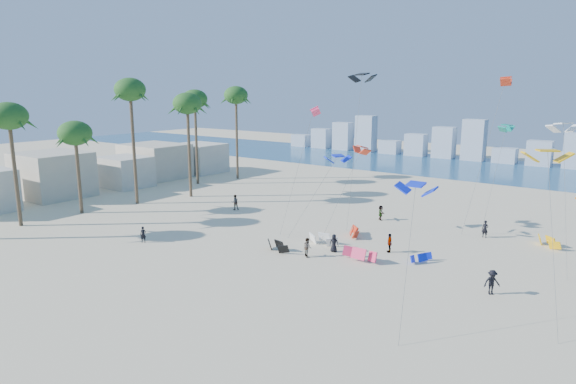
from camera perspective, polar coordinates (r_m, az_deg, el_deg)
The scene contains 10 objects.
ground at distance 40.45m, azimuth -17.46°, elevation -9.47°, with size 220.00×220.00×0.00m, color beige.
ocean at distance 99.67m, azimuth 18.19°, elevation 2.94°, with size 220.00×220.00×0.00m, color navy.
kitesurfer_near at distance 48.94m, azimuth -16.45°, elevation -4.75°, with size 0.56×0.37×1.54m, color black.
kitesurfer_mid at distance 43.09m, azimuth 2.27°, elevation -6.41°, with size 0.82×0.64×1.68m, color gray.
kitesurfers_far at distance 48.38m, azimuth 9.16°, elevation -4.47°, with size 33.01×15.30×1.86m.
grounded_kites at distance 45.53m, azimuth 9.91°, elevation -6.08°, with size 22.46×17.96×1.05m.
flying_kites at distance 46.62m, azimuth 17.05°, elevation 7.81°, with size 28.08×30.57×16.57m.
palm_row at distance 65.23m, azimuth -18.04°, elevation 9.08°, with size 9.93×44.80×15.74m.
beachfront_buildings at distance 78.29m, azimuth -19.83°, elevation 2.54°, with size 11.50×43.00×6.00m.
distant_skyline at distance 109.10m, azimuth 19.41°, elevation 5.21°, with size 85.00×3.00×8.40m.
Camera 1 is at (31.07, -21.62, 14.27)m, focal length 30.67 mm.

